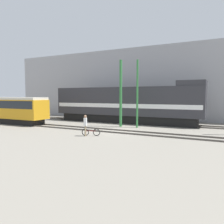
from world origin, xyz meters
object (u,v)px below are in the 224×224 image
Objects in this scene: freight_locomotive at (126,104)px; bicycle at (91,132)px; utility_pole_left at (121,94)px; person at (85,123)px; utility_pole_center at (137,94)px; streetcar at (13,109)px.

bicycle is at bearing -84.88° from freight_locomotive.
freight_locomotive reaches higher than bicycle.
person is at bearing -92.89° from utility_pole_left.
utility_pole_center is at bearing -51.41° from freight_locomotive.
streetcar is 1.30× the size of utility_pole_center.
utility_pole_left is at bearing 90.34° from bicycle.
freight_locomotive is 10.18m from person.
freight_locomotive is 12.58× the size of bicycle.
person is at bearing -13.93° from streetcar.
utility_pole_left is (0.84, -3.48, 1.31)m from freight_locomotive.
utility_pole_center reaches higher than streetcar.
bicycle is 0.84× the size of person.
utility_pole_center reaches higher than freight_locomotive.
bicycle is at bearing -89.66° from utility_pole_left.
utility_pole_left is (0.33, 6.61, 2.57)m from person.
bicycle is (13.00, -2.84, -1.54)m from streetcar.
freight_locomotive reaches higher than streetcar.
utility_pole_center is at bearing 71.07° from person.
streetcar is at bearing -150.17° from freight_locomotive.
streetcar reaches higher than bicycle.
freight_locomotive is at bearing 92.88° from person.
freight_locomotive is 2.63× the size of utility_pole_center.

